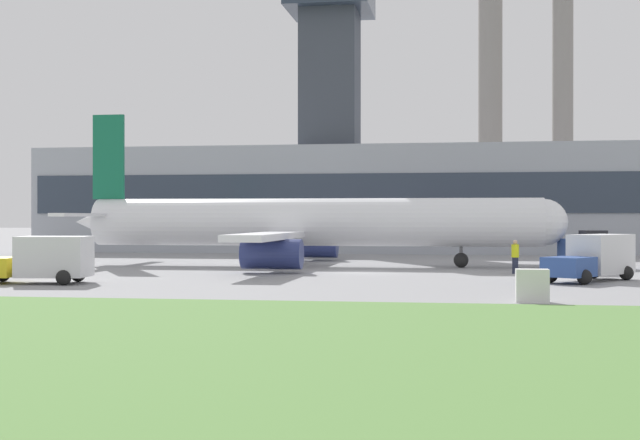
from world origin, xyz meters
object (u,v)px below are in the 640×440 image
at_px(ground_crew_person, 515,257).
at_px(pushback_tug, 593,251).
at_px(airplane, 305,224).
at_px(fuel_truck, 41,260).
at_px(baggage_truck, 594,258).

bearing_deg(ground_crew_person, pushback_tug, 48.49).
bearing_deg(pushback_tug, airplane, 179.60).
bearing_deg(ground_crew_person, fuel_truck, -154.22).
bearing_deg(ground_crew_person, airplane, 155.82).
bearing_deg(airplane, fuel_truck, -120.37).
xyz_separation_m(pushback_tug, ground_crew_person, (-4.87, -5.50, -0.10)).
relative_size(airplane, pushback_tug, 7.56).
xyz_separation_m(airplane, fuel_truck, (-9.54, -16.29, -1.57)).
height_order(airplane, baggage_truck, airplane).
bearing_deg(fuel_truck, baggage_truck, 12.53).
bearing_deg(pushback_tug, ground_crew_person, -131.51).
relative_size(airplane, fuel_truck, 5.79).
bearing_deg(fuel_truck, ground_crew_person, 25.78).
bearing_deg(baggage_truck, pushback_tug, 82.02).
bearing_deg(airplane, baggage_truck, -33.70).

